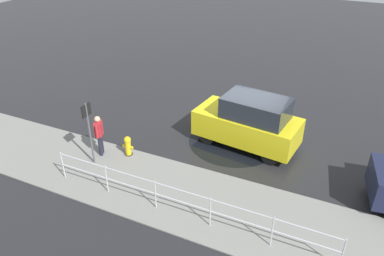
# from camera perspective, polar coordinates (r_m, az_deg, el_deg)

# --- Properties ---
(ground_plane) EXTENTS (60.00, 60.00, 0.00)m
(ground_plane) POSITION_cam_1_polar(r_m,az_deg,el_deg) (15.09, 8.38, -1.65)
(ground_plane) COLOR black
(kerb_strip) EXTENTS (24.00, 3.20, 0.04)m
(kerb_strip) POSITION_cam_1_polar(r_m,az_deg,el_deg) (11.86, 2.12, -11.35)
(kerb_strip) COLOR slate
(kerb_strip) RESTS_ON ground
(moving_hatchback) EXTENTS (4.08, 2.17, 2.06)m
(moving_hatchback) POSITION_cam_1_polar(r_m,az_deg,el_deg) (14.18, 8.69, 0.92)
(moving_hatchback) COLOR yellow
(moving_hatchback) RESTS_ON ground
(fire_hydrant) EXTENTS (0.42, 0.31, 0.80)m
(fire_hydrant) POSITION_cam_1_polar(r_m,az_deg,el_deg) (13.94, -9.73, -2.75)
(fire_hydrant) COLOR gold
(fire_hydrant) RESTS_ON ground
(pedestrian) EXTENTS (0.36, 0.53, 1.62)m
(pedestrian) POSITION_cam_1_polar(r_m,az_deg,el_deg) (13.89, -13.97, -0.69)
(pedestrian) COLOR #B2262D
(pedestrian) RESTS_ON ground
(metal_railing) EXTENTS (8.89, 0.04, 1.05)m
(metal_railing) POSITION_cam_1_polar(r_m,az_deg,el_deg) (10.95, -1.56, -10.65)
(metal_railing) COLOR #B7BABF
(metal_railing) RESTS_ON ground
(sign_post) EXTENTS (0.07, 0.44, 2.40)m
(sign_post) POSITION_cam_1_polar(r_m,az_deg,el_deg) (13.17, -15.48, 0.42)
(sign_post) COLOR #4C4C51
(sign_post) RESTS_ON ground
(puddle_patch) EXTENTS (3.53, 3.53, 0.01)m
(puddle_patch) POSITION_cam_1_polar(r_m,az_deg,el_deg) (14.85, 6.35, -2.04)
(puddle_patch) COLOR black
(puddle_patch) RESTS_ON ground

